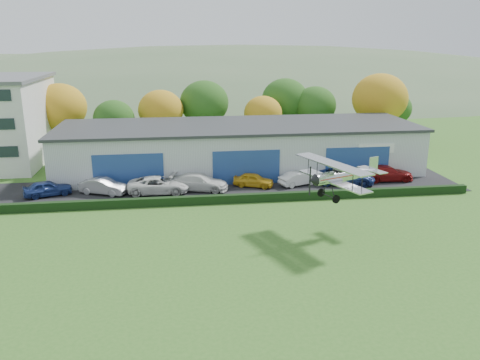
{
  "coord_description": "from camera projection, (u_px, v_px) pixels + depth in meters",
  "views": [
    {
      "loc": [
        -2.19,
        -26.15,
        14.73
      ],
      "look_at": [
        2.81,
        10.73,
        3.8
      ],
      "focal_mm": 36.31,
      "sensor_mm": 36.0,
      "label": 1
    }
  ],
  "objects": [
    {
      "name": "distant_hills",
      "position": [
        168.0,
        123.0,
        165.52
      ],
      "size": [
        430.0,
        196.0,
        56.0
      ],
      "color": "#4C6642",
      "rests_on": "ground"
    },
    {
      "name": "tree_belt",
      "position": [
        197.0,
        107.0,
        66.45
      ],
      "size": [
        75.7,
        13.22,
        10.12
      ],
      "color": "#3D2614",
      "rests_on": "ground"
    },
    {
      "name": "car_3",
      "position": [
        200.0,
        182.0,
        48.45
      ],
      "size": [
        6.15,
        3.78,
        1.67
      ],
      "primitive_type": "imported",
      "rotation": [
        0.0,
        0.0,
        1.3
      ],
      "color": "silver",
      "rests_on": "apron"
    },
    {
      "name": "car_6",
      "position": [
        346.0,
        176.0,
        50.48
      ],
      "size": [
        6.43,
        4.11,
        1.65
      ],
      "primitive_type": "imported",
      "rotation": [
        0.0,
        0.0,
        1.32
      ],
      "color": "navy",
      "rests_on": "apron"
    },
    {
      "name": "car_7",
      "position": [
        387.0,
        173.0,
        51.76
      ],
      "size": [
        5.63,
        2.39,
        1.62
      ],
      "primitive_type": "imported",
      "rotation": [
        0.0,
        0.0,
        1.55
      ],
      "color": "maroon",
      "rests_on": "apron"
    },
    {
      "name": "car_1",
      "position": [
        104.0,
        186.0,
        47.29
      ],
      "size": [
        4.99,
        3.37,
        1.56
      ],
      "primitive_type": "imported",
      "rotation": [
        0.0,
        0.0,
        1.17
      ],
      "color": "silver",
      "rests_on": "apron"
    },
    {
      "name": "car_2",
      "position": [
        159.0,
        185.0,
        47.52
      ],
      "size": [
        6.05,
        2.95,
        1.66
      ],
      "primitive_type": "imported",
      "rotation": [
        0.0,
        0.0,
        1.54
      ],
      "color": "silver",
      "rests_on": "apron"
    },
    {
      "name": "car_0",
      "position": [
        48.0,
        188.0,
        46.73
      ],
      "size": [
        4.79,
        3.13,
        1.51
      ],
      "primitive_type": "imported",
      "rotation": [
        0.0,
        0.0,
        1.9
      ],
      "color": "navy",
      "rests_on": "apron"
    },
    {
      "name": "hangar",
      "position": [
        239.0,
        147.0,
        55.8
      ],
      "size": [
        40.6,
        12.6,
        5.3
      ],
      "color": "#B2B7BC",
      "rests_on": "ground"
    },
    {
      "name": "apron",
      "position": [
        228.0,
        187.0,
        49.65
      ],
      "size": [
        48.0,
        9.0,
        0.05
      ],
      "primitive_type": "cube",
      "color": "black",
      "rests_on": "ground"
    },
    {
      "name": "hedge",
      "position": [
        234.0,
        199.0,
        44.98
      ],
      "size": [
        46.0,
        0.6,
        0.8
      ],
      "primitive_type": "cube",
      "color": "black",
      "rests_on": "ground"
    },
    {
      "name": "biplane",
      "position": [
        342.0,
        174.0,
        36.66
      ],
      "size": [
        6.67,
        7.49,
        2.84
      ],
      "rotation": [
        0.0,
        0.0,
        0.37
      ],
      "color": "silver"
    },
    {
      "name": "ground",
      "position": [
        218.0,
        292.0,
        29.3
      ],
      "size": [
        300.0,
        300.0,
        0.0
      ],
      "primitive_type": "plane",
      "color": "#32641F",
      "rests_on": "ground"
    },
    {
      "name": "car_4",
      "position": [
        254.0,
        180.0,
        49.67
      ],
      "size": [
        4.42,
        3.1,
        1.4
      ],
      "primitive_type": "imported",
      "rotation": [
        0.0,
        0.0,
        1.18
      ],
      "color": "gold",
      "rests_on": "apron"
    },
    {
      "name": "car_5",
      "position": [
        298.0,
        179.0,
        50.17
      ],
      "size": [
        4.46,
        2.92,
        1.39
      ],
      "primitive_type": "imported",
      "rotation": [
        0.0,
        0.0,
        1.95
      ],
      "color": "silver",
      "rests_on": "apron"
    }
  ]
}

